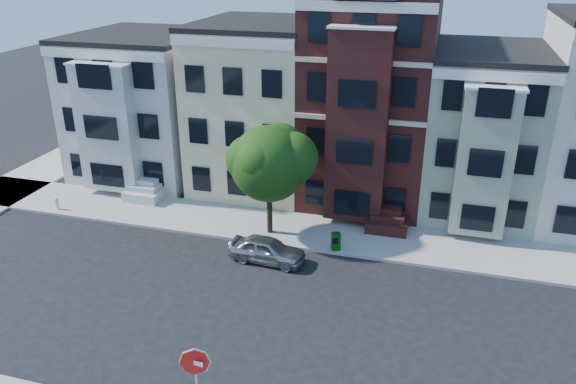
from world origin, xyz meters
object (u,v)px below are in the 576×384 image
(street_tree, at_px, (269,169))
(newspaper_box, at_px, (336,241))
(parked_car, at_px, (267,250))
(fire_hydrant, at_px, (57,205))

(street_tree, xyz_separation_m, newspaper_box, (3.81, -0.94, -3.20))
(street_tree, height_order, newspaper_box, street_tree)
(street_tree, height_order, parked_car, street_tree)
(parked_car, relative_size, newspaper_box, 4.04)
(newspaper_box, bearing_deg, parked_car, -173.73)
(street_tree, xyz_separation_m, fire_hydrant, (-12.89, -0.69, -3.38))
(street_tree, bearing_deg, newspaper_box, -13.91)
(street_tree, distance_m, newspaper_box, 5.07)
(street_tree, relative_size, fire_hydrant, 12.58)
(fire_hydrant, bearing_deg, street_tree, 3.06)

